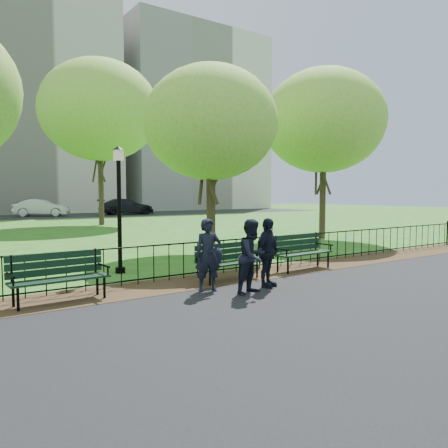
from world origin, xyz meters
TOP-DOWN VIEW (x-y plane):
  - ground at (0.00, 0.00)m, footprint 120.00×120.00m
  - asphalt_path at (0.00, -3.40)m, footprint 60.00×9.20m
  - dirt_strip at (0.00, 1.50)m, footprint 60.00×1.60m
  - iron_fence at (0.00, 2.00)m, footprint 24.06×0.06m
  - apartment_east at (26.00, 48.00)m, footprint 20.00×15.00m
  - park_bench_main at (0.35, 1.14)m, footprint 1.75×0.68m
  - park_bench_left_a at (-3.31, 1.37)m, footprint 1.86×0.66m
  - park_bench_right_a at (3.10, 1.31)m, footprint 1.89×0.68m
  - lamppost at (-1.17, 3.67)m, footprint 0.30×0.30m
  - tree_near_e at (3.01, 5.70)m, footprint 4.71×4.71m
  - tree_mid_e at (10.01, 6.88)m, footprint 5.63×5.63m
  - tree_far_e at (4.47, 21.37)m, footprint 7.80×7.80m
  - person_left at (-0.44, 0.50)m, footprint 0.66×0.53m
  - person_mid at (0.21, -0.20)m, footprint 0.83×0.58m
  - person_right at (0.86, 0.10)m, footprint 0.98×0.67m
  - sedan_silver at (3.63, 35.13)m, footprint 5.01×3.48m
  - sedan_dark at (11.36, 33.94)m, footprint 5.64×2.82m

SIDE VIEW (x-z plane):
  - ground at x=0.00m, z-range 0.00..0.00m
  - asphalt_path at x=0.00m, z-range 0.00..0.01m
  - dirt_strip at x=0.00m, z-range 0.01..0.02m
  - iron_fence at x=0.00m, z-range 0.00..1.00m
  - park_bench_left_a at x=-3.31m, z-range 0.08..1.12m
  - park_bench_main at x=0.35m, z-range 0.12..1.08m
  - park_bench_right_a at x=3.10m, z-range 0.08..1.13m
  - person_right at x=0.86m, z-range 0.01..1.56m
  - person_left at x=-0.44m, z-range 0.01..1.57m
  - person_mid at x=0.21m, z-range 0.01..1.57m
  - sedan_silver at x=3.63m, z-range 0.01..1.58m
  - sedan_dark at x=11.36m, z-range 0.01..1.59m
  - lamppost at x=-1.17m, z-range 0.15..3.48m
  - tree_near_e at x=3.01m, z-range 1.27..7.83m
  - tree_mid_e at x=10.01m, z-range 1.52..9.37m
  - tree_far_e at x=4.47m, z-range 2.11..12.99m
  - apartment_east at x=26.00m, z-range 0.00..24.00m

